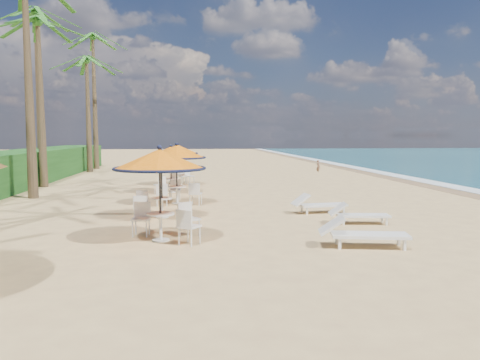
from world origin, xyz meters
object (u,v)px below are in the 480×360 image
object	(u,v)px
station_1	(159,165)
station_4	(179,154)
lounger_far	(317,204)
station_0	(162,171)
station_3	(170,156)
lounger_mid	(357,214)
station_2	(177,159)
lounger_near	(360,233)

from	to	relation	value
station_1	station_4	world-z (taller)	station_4
lounger_far	station_1	bearing A→B (deg)	176.47
lounger_far	station_4	bearing A→B (deg)	109.33
lounger_far	station_0	bearing A→B (deg)	-151.02
station_0	station_3	xyz separation A→B (m)	(-0.18, 10.09, -0.07)
station_4	station_1	bearing A→B (deg)	-92.33
station_4	lounger_far	xyz separation A→B (m)	(4.91, -9.93, -1.32)
station_0	lounger_mid	size ratio (longest dim) A/B	1.30
station_0	lounger_mid	xyz separation A→B (m)	(5.70, 1.61, -1.47)
station_1	lounger_far	size ratio (longest dim) A/B	1.13
lounger_mid	lounger_far	distance (m)	2.16
station_0	station_2	size ratio (longest dim) A/B	1.02
station_3	station_4	xyz separation A→B (m)	(0.32, 3.51, -0.06)
station_0	lounger_near	world-z (taller)	station_0
station_1	station_2	bearing A→B (deg)	81.06
station_2	lounger_far	distance (m)	5.74
station_0	station_2	xyz separation A→B (m)	(0.20, 6.40, -0.03)
station_0	station_3	bearing A→B (deg)	91.03
station_0	station_2	distance (m)	6.40
lounger_near	station_3	bearing A→B (deg)	124.10
station_1	station_4	bearing A→B (deg)	87.67
station_1	lounger_mid	distance (m)	6.38
station_4	station_2	bearing A→B (deg)	-89.51
lounger_mid	station_2	bearing A→B (deg)	146.45
station_3	lounger_near	distance (m)	12.44
station_2	lounger_mid	world-z (taller)	station_2
station_2	lounger_mid	size ratio (longest dim) A/B	1.28
station_3	station_4	bearing A→B (deg)	84.75
station_0	lounger_near	size ratio (longest dim) A/B	1.11
station_4	lounger_near	bearing A→B (deg)	-72.85
station_2	lounger_near	xyz separation A→B (m)	(4.52, -7.66, -1.39)
station_3	station_4	world-z (taller)	station_4
station_2	station_3	distance (m)	3.71
station_0	station_4	xyz separation A→B (m)	(0.14, 13.60, -0.13)
lounger_near	lounger_far	size ratio (longest dim) A/B	1.11
lounger_near	station_0	bearing A→B (deg)	175.75
station_4	lounger_mid	bearing A→B (deg)	-65.10
station_2	lounger_mid	distance (m)	7.43
station_2	lounger_near	world-z (taller)	station_2
station_0	station_2	world-z (taller)	station_0
station_3	lounger_far	size ratio (longest dim) A/B	1.14
station_1	lounger_mid	xyz separation A→B (m)	(5.98, -1.73, -1.40)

